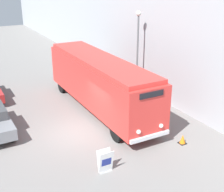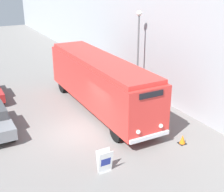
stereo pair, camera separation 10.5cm
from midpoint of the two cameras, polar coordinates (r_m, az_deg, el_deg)
The scene contains 6 objects.
ground_plane at distance 17.18m, azimuth -6.30°, elevation -6.79°, with size 80.00×80.00×0.00m, color slate.
building_wall_right at distance 27.42m, azimuth -0.82°, elevation 13.93°, with size 0.30×60.00×8.97m.
vintage_bus at distance 19.33m, azimuth -2.10°, elevation 2.79°, with size 2.41×11.06×3.36m.
sign_board at distance 13.80m, azimuth -1.12°, elevation -11.91°, with size 0.66×0.39×1.05m.
streetlamp at distance 21.57m, azimuth 4.98°, elevation 10.03°, with size 0.36×0.36×5.84m.
traffic_cone at distance 16.40m, azimuth 12.95°, elevation -7.75°, with size 0.36×0.36×0.49m.
Camera 2 is at (-5.41, -14.15, 8.12)m, focal length 50.00 mm.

